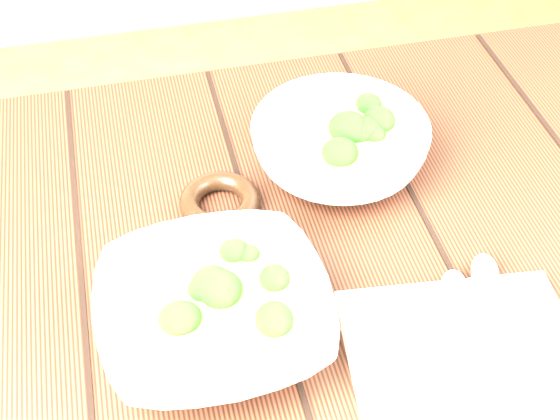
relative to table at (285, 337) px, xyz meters
name	(u,v)px	position (x,y,z in m)	size (l,w,h in m)	color
table	(285,337)	(0.00, 0.00, 0.00)	(1.20, 0.80, 0.75)	#36190F
soup_bowl_front	(214,313)	(-0.09, -0.06, 0.15)	(0.24, 0.24, 0.07)	white
soup_bowl_back	(340,145)	(0.11, 0.15, 0.16)	(0.28, 0.28, 0.08)	white
trivet	(220,202)	(-0.05, 0.12, 0.13)	(0.10, 0.10, 0.02)	black
napkin	(465,358)	(0.15, -0.15, 0.13)	(0.23, 0.19, 0.01)	#EBE3C3
spoon_left	(454,317)	(0.15, -0.11, 0.14)	(0.09, 0.18, 0.01)	#AFA79A
spoon_right	(485,299)	(0.19, -0.10, 0.14)	(0.09, 0.18, 0.01)	#AFA79A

